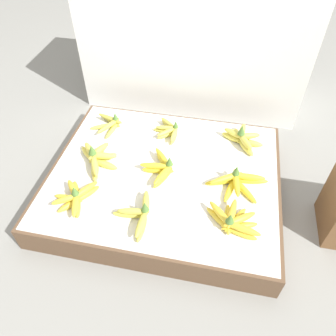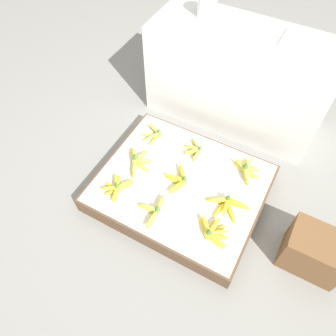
{
  "view_description": "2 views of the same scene",
  "coord_description": "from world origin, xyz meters",
  "views": [
    {
      "loc": [
        0.23,
        -1.02,
        1.23
      ],
      "look_at": [
        0.01,
        0.01,
        0.15
      ],
      "focal_mm": 35.0,
      "sensor_mm": 36.0,
      "label": 1
    },
    {
      "loc": [
        0.49,
        -1.07,
        1.9
      ],
      "look_at": [
        -0.13,
        0.06,
        0.14
      ],
      "focal_mm": 35.0,
      "sensor_mm": 36.0,
      "label": 2
    }
  ],
  "objects": [
    {
      "name": "ground_plane",
      "position": [
        0.0,
        0.0,
        0.0
      ],
      "size": [
        10.0,
        10.0,
        0.0
      ],
      "primitive_type": "plane",
      "color": "gray"
    },
    {
      "name": "display_platform",
      "position": [
        0.0,
        0.0,
        0.07
      ],
      "size": [
        1.06,
        0.88,
        0.13
      ],
      "color": "brown",
      "rests_on": "ground_plane"
    },
    {
      "name": "back_vendor_table",
      "position": [
        0.01,
        0.88,
        0.36
      ],
      "size": [
        1.27,
        0.52,
        0.71
      ],
      "color": "white",
      "rests_on": "ground_plane"
    },
    {
      "name": "banana_bunch_front_left",
      "position": [
        -0.33,
        -0.24,
        0.16
      ],
      "size": [
        0.18,
        0.21,
        0.1
      ],
      "color": "gold",
      "rests_on": "display_platform"
    },
    {
      "name": "banana_bunch_front_midleft",
      "position": [
        -0.04,
        -0.27,
        0.16
      ],
      "size": [
        0.16,
        0.25,
        0.1
      ],
      "color": "gold",
      "rests_on": "display_platform"
    },
    {
      "name": "banana_bunch_front_midright",
      "position": [
        0.33,
        -0.24,
        0.16
      ],
      "size": [
        0.23,
        0.17,
        0.1
      ],
      "color": "gold",
      "rests_on": "display_platform"
    },
    {
      "name": "banana_bunch_middle_left",
      "position": [
        -0.32,
        -0.01,
        0.16
      ],
      "size": [
        0.23,
        0.25,
        0.11
      ],
      "color": "#DBCC4C",
      "rests_on": "display_platform"
    },
    {
      "name": "banana_bunch_middle_midleft",
      "position": [
        -0.01,
        -0.0,
        0.16
      ],
      "size": [
        0.16,
        0.25,
        0.1
      ],
      "color": "yellow",
      "rests_on": "display_platform"
    },
    {
      "name": "banana_bunch_middle_midright",
      "position": [
        0.33,
        -0.02,
        0.16
      ],
      "size": [
        0.28,
        0.18,
        0.1
      ],
      "color": "yellow",
      "rests_on": "display_platform"
    },
    {
      "name": "banana_bunch_back_left",
      "position": [
        -0.35,
        0.27,
        0.16
      ],
      "size": [
        0.17,
        0.21,
        0.09
      ],
      "color": "gold",
      "rests_on": "display_platform"
    },
    {
      "name": "banana_bunch_back_midleft",
      "position": [
        -0.03,
        0.27,
        0.16
      ],
      "size": [
        0.13,
        0.2,
        0.08
      ],
      "color": "#DBCC4C",
      "rests_on": "display_platform"
    },
    {
      "name": "banana_bunch_back_midright",
      "position": [
        0.34,
        0.28,
        0.16
      ],
      "size": [
        0.22,
        0.21,
        0.11
      ],
      "color": "#DBCC4C",
      "rests_on": "display_platform"
    }
  ]
}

